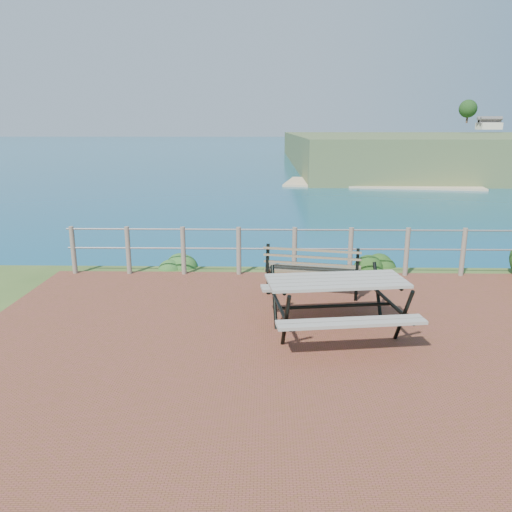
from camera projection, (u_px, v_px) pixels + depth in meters
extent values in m
cube|color=brown|center=(306.00, 343.00, 7.16)|extent=(10.00, 7.00, 0.12)
plane|color=#135A74|center=(268.00, 135.00, 200.71)|extent=(1200.00, 1200.00, 0.00)
cylinder|color=#6B5B4C|center=(73.00, 250.00, 10.37)|extent=(0.10, 0.10, 1.00)
cylinder|color=#6B5B4C|center=(128.00, 250.00, 10.34)|extent=(0.10, 0.10, 1.00)
cylinder|color=#6B5B4C|center=(183.00, 251.00, 10.32)|extent=(0.10, 0.10, 1.00)
cylinder|color=#6B5B4C|center=(239.00, 251.00, 10.29)|extent=(0.10, 0.10, 1.00)
cylinder|color=#6B5B4C|center=(294.00, 251.00, 10.27)|extent=(0.10, 0.10, 1.00)
cylinder|color=#6B5B4C|center=(350.00, 251.00, 10.25)|extent=(0.10, 0.10, 1.00)
cylinder|color=#6B5B4C|center=(407.00, 252.00, 10.22)|extent=(0.10, 0.10, 1.00)
cylinder|color=#6B5B4C|center=(463.00, 252.00, 10.20)|extent=(0.10, 0.10, 1.00)
cylinder|color=slate|center=(295.00, 230.00, 10.16)|extent=(9.40, 0.04, 0.04)
cylinder|color=slate|center=(295.00, 249.00, 10.26)|extent=(9.40, 0.04, 0.04)
cube|color=gray|center=(336.00, 281.00, 7.23)|extent=(2.09, 1.08, 0.04)
cube|color=gray|center=(335.00, 302.00, 7.31)|extent=(2.01, 0.56, 0.04)
cube|color=gray|center=(335.00, 302.00, 7.31)|extent=(2.01, 0.56, 0.04)
cylinder|color=black|center=(335.00, 306.00, 7.32)|extent=(1.71, 0.28, 0.05)
cube|color=brown|center=(313.00, 270.00, 9.05)|extent=(1.76, 0.76, 0.04)
cube|color=brown|center=(313.00, 254.00, 8.97)|extent=(1.70, 0.47, 0.39)
cube|color=black|center=(312.00, 282.00, 9.10)|extent=(0.07, 0.07, 0.47)
cube|color=black|center=(312.00, 282.00, 9.10)|extent=(0.07, 0.07, 0.47)
cube|color=black|center=(312.00, 282.00, 9.10)|extent=(0.07, 0.07, 0.47)
cube|color=black|center=(312.00, 282.00, 9.10)|extent=(0.07, 0.07, 0.47)
ellipsoid|color=#24521E|center=(177.00, 268.00, 10.96)|extent=(0.70, 0.70, 0.41)
ellipsoid|color=#184114|center=(377.00, 267.00, 11.04)|extent=(0.69, 0.69, 0.40)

